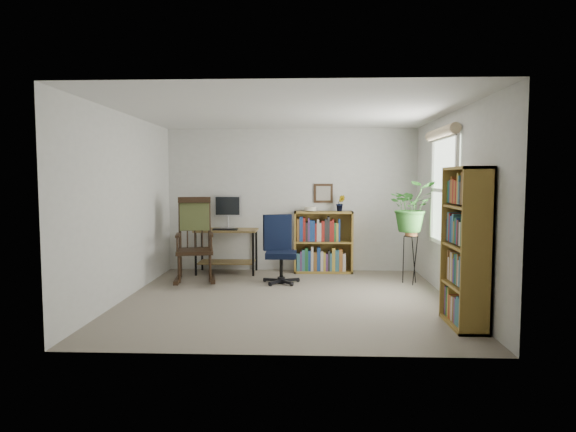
{
  "coord_description": "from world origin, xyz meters",
  "views": [
    {
      "loc": [
        0.26,
        -6.13,
        1.55
      ],
      "look_at": [
        0.0,
        0.4,
        1.05
      ],
      "focal_mm": 30.0,
      "sensor_mm": 36.0,
      "label": 1
    }
  ],
  "objects_px": {
    "desk": "(227,251)",
    "office_chair": "(281,249)",
    "tall_bookshelf": "(465,247)",
    "rocking_chair": "(195,239)",
    "low_bookshelf": "(323,242)"
  },
  "relations": [
    {
      "from": "office_chair",
      "to": "rocking_chair",
      "type": "xyz_separation_m",
      "value": [
        -1.3,
        0.02,
        0.13
      ]
    },
    {
      "from": "desk",
      "to": "office_chair",
      "type": "bearing_deg",
      "value": -38.64
    },
    {
      "from": "low_bookshelf",
      "to": "rocking_chair",
      "type": "bearing_deg",
      "value": -156.47
    },
    {
      "from": "office_chair",
      "to": "low_bookshelf",
      "type": "distance_m",
      "value": 1.09
    },
    {
      "from": "desk",
      "to": "tall_bookshelf",
      "type": "bearing_deg",
      "value": -42.85
    },
    {
      "from": "tall_bookshelf",
      "to": "desk",
      "type": "bearing_deg",
      "value": 137.15
    },
    {
      "from": "desk",
      "to": "office_chair",
      "type": "xyz_separation_m",
      "value": [
        0.94,
        -0.75,
        0.15
      ]
    },
    {
      "from": "rocking_chair",
      "to": "low_bookshelf",
      "type": "height_order",
      "value": "rocking_chair"
    },
    {
      "from": "rocking_chair",
      "to": "tall_bookshelf",
      "type": "distance_m",
      "value": 3.92
    },
    {
      "from": "office_chair",
      "to": "low_bookshelf",
      "type": "height_order",
      "value": "office_chair"
    },
    {
      "from": "rocking_chair",
      "to": "tall_bookshelf",
      "type": "height_order",
      "value": "tall_bookshelf"
    },
    {
      "from": "low_bookshelf",
      "to": "tall_bookshelf",
      "type": "height_order",
      "value": "tall_bookshelf"
    },
    {
      "from": "low_bookshelf",
      "to": "tall_bookshelf",
      "type": "distance_m",
      "value": 3.22
    },
    {
      "from": "desk",
      "to": "tall_bookshelf",
      "type": "height_order",
      "value": "tall_bookshelf"
    },
    {
      "from": "desk",
      "to": "rocking_chair",
      "type": "height_order",
      "value": "rocking_chair"
    }
  ]
}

